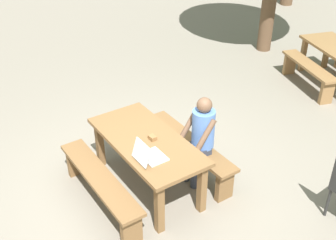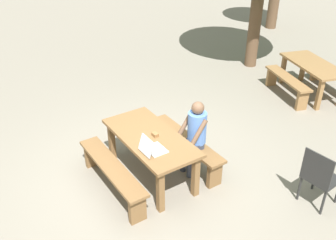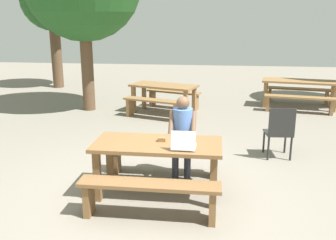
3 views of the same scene
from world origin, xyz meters
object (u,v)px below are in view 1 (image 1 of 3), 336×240
small_pouch (152,138)px  person_seated (200,135)px  picnic_table_front (147,147)px  laptop (149,155)px

small_pouch → person_seated: 0.62m
person_seated → picnic_table_front: bearing=-113.9°
picnic_table_front → person_seated: 0.70m
small_pouch → person_seated: size_ratio=0.08×
picnic_table_front → person_seated: person_seated is taller
person_seated → laptop: bearing=-83.9°
picnic_table_front → laptop: laptop is taller
small_pouch → person_seated: bearing=68.0°
laptop → person_seated: (-0.09, 0.82, -0.07)m
picnic_table_front → small_pouch: 0.16m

